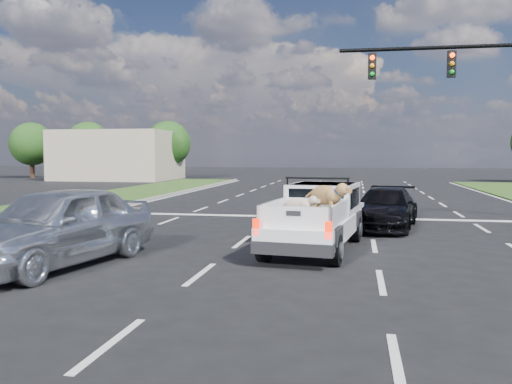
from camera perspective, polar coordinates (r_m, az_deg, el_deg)
ground at (r=10.56m, az=3.36°, el=-9.03°), size 160.00×160.00×0.00m
road_markings at (r=16.99m, az=6.12°, el=-4.01°), size 17.75×60.00×0.01m
curb_left at (r=19.35m, az=-21.85°, el=-3.10°), size 0.15×60.00×0.14m
building_left at (r=50.87m, az=-14.25°, el=3.76°), size 10.00×8.00×4.40m
tree_far_a at (r=57.47m, az=-22.55°, el=4.68°), size 4.20×4.20×5.40m
tree_far_b at (r=54.44m, az=-17.23°, el=4.86°), size 4.20×4.20×5.40m
tree_far_c at (r=51.21m, az=-9.25°, el=5.05°), size 4.20×4.20×5.40m
pickup_truck at (r=13.61m, az=6.48°, el=-2.49°), size 2.32×4.99×1.80m
silver_sedan at (r=12.30m, az=-20.27°, el=-3.35°), size 2.97×5.33×1.71m
black_coupe at (r=17.82m, az=13.44°, el=-1.66°), size 2.54×4.67×1.28m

